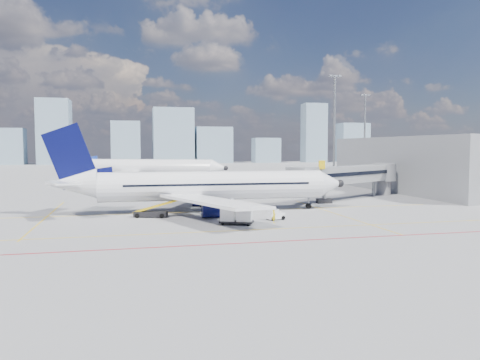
% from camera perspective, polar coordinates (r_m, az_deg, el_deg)
% --- Properties ---
extents(ground, '(420.00, 420.00, 0.00)m').
position_cam_1_polar(ground, '(51.75, -1.46, -5.02)').
color(ground, gray).
rests_on(ground, ground).
extents(apron_markings, '(90.00, 35.12, 0.01)m').
position_cam_1_polar(apron_markings, '(47.85, -1.16, -5.75)').
color(apron_markings, gold).
rests_on(apron_markings, ground).
extents(jet_bridge, '(23.55, 15.78, 6.30)m').
position_cam_1_polar(jet_bridge, '(75.24, 13.53, 0.56)').
color(jet_bridge, gray).
rests_on(jet_bridge, ground).
extents(terminal_block, '(10.00, 42.00, 10.00)m').
position_cam_1_polar(terminal_block, '(91.34, 20.16, 1.81)').
color(terminal_block, gray).
rests_on(terminal_block, ground).
extents(floodlight_mast_ne, '(3.20, 0.61, 25.45)m').
position_cam_1_polar(floodlight_mast_ne, '(115.83, 11.43, 6.63)').
color(floodlight_mast_ne, slate).
rests_on(floodlight_mast_ne, ground).
extents(floodlight_mast_far, '(3.20, 0.61, 25.45)m').
position_cam_1_polar(floodlight_mast_far, '(159.21, 14.96, 5.84)').
color(floodlight_mast_far, slate).
rests_on(floodlight_mast_far, ground).
extents(distant_skyline, '(248.59, 15.80, 31.90)m').
position_cam_1_polar(distant_skyline, '(240.03, -13.80, 4.98)').
color(distant_skyline, '#738B9F').
rests_on(distant_skyline, ground).
extents(main_aircraft, '(37.83, 32.95, 11.04)m').
position_cam_1_polar(main_aircraft, '(58.73, -4.82, -0.78)').
color(main_aircraft, white).
rests_on(main_aircraft, ground).
extents(second_aircraft, '(39.11, 32.98, 12.08)m').
position_cam_1_polar(second_aircraft, '(114.46, -11.82, 1.47)').
color(second_aircraft, white).
rests_on(second_aircraft, ground).
extents(baggage_tug, '(2.14, 1.69, 1.32)m').
position_cam_1_polar(baggage_tug, '(52.51, 4.26, -4.20)').
color(baggage_tug, white).
rests_on(baggage_tug, ground).
extents(cargo_dolly, '(3.81, 2.81, 1.91)m').
position_cam_1_polar(cargo_dolly, '(49.17, -0.43, -4.26)').
color(cargo_dolly, black).
rests_on(cargo_dolly, ground).
extents(belt_loader, '(5.48, 2.60, 2.21)m').
position_cam_1_polar(belt_loader, '(55.26, -10.69, -3.91)').
color(belt_loader, black).
rests_on(belt_loader, ground).
extents(ramp_worker, '(0.52, 0.65, 1.57)m').
position_cam_1_polar(ramp_worker, '(50.44, 4.17, -4.36)').
color(ramp_worker, yellow).
rests_on(ramp_worker, ground).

